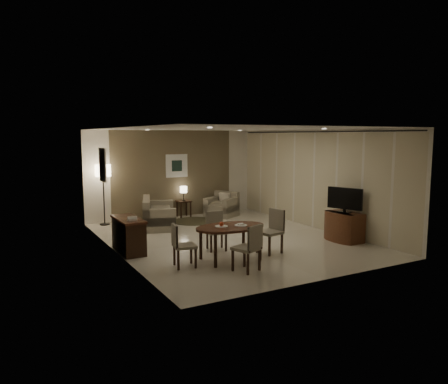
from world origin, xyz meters
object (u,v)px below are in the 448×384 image
chair_near (246,248)px  sofa (159,212)px  console_desk (129,235)px  armchair (222,204)px  tv_cabinet (344,227)px  chair_far (216,231)px  chair_left (185,245)px  floor_lamp (104,195)px  dining_table (230,243)px  side_table (184,209)px  chair_right (270,232)px

chair_near → sofa: chair_near is taller
console_desk → armchair: size_ratio=1.40×
tv_cabinet → chair_near: (-3.34, -0.89, 0.10)m
chair_far → sofa: bearing=107.1°
chair_left → floor_lamp: bearing=13.9°
dining_table → chair_left: size_ratio=1.76×
sofa → armchair: size_ratio=2.01×
chair_near → floor_lamp: bearing=-97.6°
chair_far → armchair: (2.05, 3.56, -0.04)m
dining_table → sofa: sofa is taller
side_table → tv_cabinet: bearing=-65.4°
chair_left → sofa: 3.92m
chair_left → chair_right: bearing=-79.5°
chair_near → floor_lamp: floor_lamp is taller
sofa → armchair: 2.35m
chair_right → side_table: bearing=168.6°
chair_far → chair_left: (-1.12, -0.81, 0.00)m
sofa → side_table: bearing=-30.3°
dining_table → sofa: 3.83m
dining_table → chair_near: size_ratio=1.67×
console_desk → armchair: bearing=36.1°
console_desk → floor_lamp: floor_lamp is taller
dining_table → side_table: dining_table is taller
dining_table → tv_cabinet: bearing=1.8°
chair_right → floor_lamp: size_ratio=0.55×
side_table → chair_near: bearing=-101.7°
floor_lamp → chair_far: bearing=-69.3°
chair_near → floor_lamp: size_ratio=0.52×
console_desk → chair_right: bearing=-30.3°
floor_lamp → side_table: bearing=0.3°
chair_left → floor_lamp: floor_lamp is taller
chair_far → armchair: size_ratio=0.99×
chair_right → tv_cabinet: bearing=80.7°
tv_cabinet → chair_near: bearing=-165.1°
chair_left → side_table: chair_left is taller
side_table → floor_lamp: (-2.47, -0.01, 0.60)m
chair_near → chair_far: (0.21, 1.61, -0.02)m
console_desk → tv_cabinet: console_desk is taller
sofa → chair_right: bearing=-144.1°
dining_table → chair_far: chair_far is taller
dining_table → chair_left: (-1.01, 0.01, 0.08)m
armchair → tv_cabinet: bearing=-15.8°
tv_cabinet → sofa: sofa is taller
chair_left → armchair: 5.40m
console_desk → armchair: (3.81, 2.78, 0.01)m
tv_cabinet → console_desk: bearing=162.9°
chair_near → dining_table: bearing=-118.1°
console_desk → armchair: armchair is taller
sofa → chair_near: bearing=-160.4°
armchair → chair_right: bearing=-44.9°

